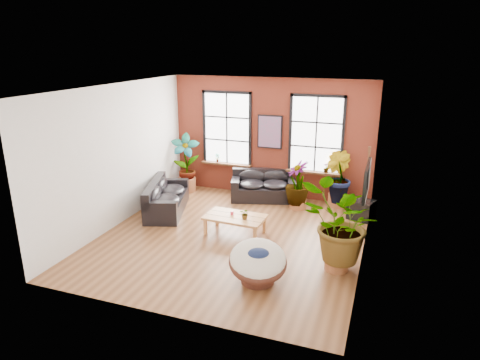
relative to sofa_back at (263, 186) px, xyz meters
The scene contains 19 objects.
room 3.00m from the sofa_back, 88.78° to the right, with size 6.04×6.54×3.54m.
sofa_back is the anchor object (origin of this frame).
sofa_left 2.92m from the sofa_back, 140.14° to the right, with size 1.49×2.28×0.83m.
coffee_table 2.61m from the sofa_back, 88.50° to the right, with size 1.47×0.89×0.55m.
papasan_chair 4.68m from the sofa_back, 74.65° to the right, with size 1.46×1.46×0.84m.
poster 1.61m from the sofa_back, 81.04° to the left, with size 0.74×0.06×0.98m.
tv_wall_unit 3.90m from the sofa_back, 36.64° to the right, with size 0.13×1.86×1.20m.
media_box 2.93m from the sofa_back, 12.09° to the right, with size 0.75×0.68×0.51m.
pot_back_left 2.47m from the sofa_back, behind, with size 0.58×0.58×0.41m.
pot_back_right 2.15m from the sofa_back, ahead, with size 0.58×0.58×0.36m.
pot_right_wall 4.39m from the sofa_back, 53.53° to the right, with size 0.56×0.56×0.35m.
pot_mid 1.23m from the sofa_back, 20.37° to the right, with size 0.57×0.57×0.33m.
floor_plant_back_left 2.55m from the sofa_back, behind, with size 0.87×0.59×1.65m, color #165419.
floor_plant_back_right 2.17m from the sofa_back, ahead, with size 0.79×0.64×1.44m, color #165419.
floor_plant_right_wall 4.43m from the sofa_back, 53.28° to the right, with size 1.48×1.28×1.64m, color #165419.
floor_plant_mid 1.24m from the sofa_back, 21.33° to the right, with size 0.68×0.68×1.22m, color #165419.
table_plant 2.72m from the sofa_back, 82.50° to the right, with size 0.24×0.20×0.26m, color #165419.
sill_plant_left 1.75m from the sofa_back, 168.98° to the left, with size 0.14×0.10×0.27m, color #165419.
sill_plant_right 1.90m from the sofa_back, 10.01° to the left, with size 0.15×0.15×0.27m, color #165419.
Camera 1 is at (3.31, -8.68, 4.38)m, focal length 32.00 mm.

